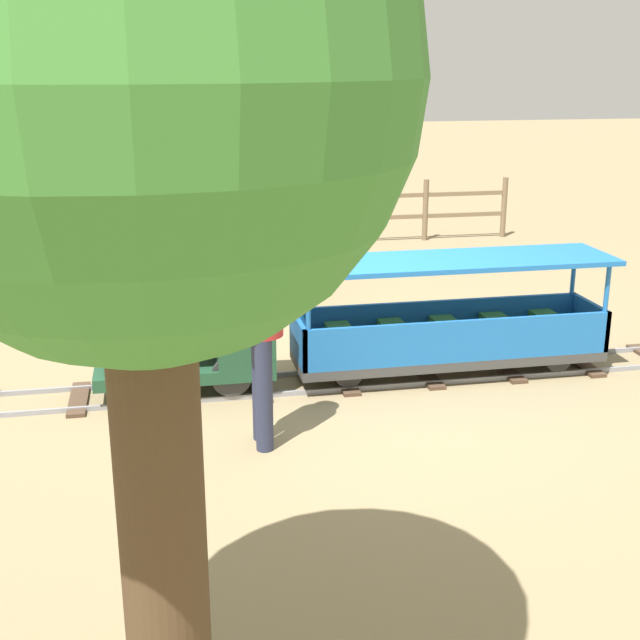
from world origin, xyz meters
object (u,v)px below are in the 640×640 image
at_px(conductor_person, 261,313).
at_px(park_bench, 291,260).
at_px(locomotive, 193,335).
at_px(oak_tree_near, 135,96).
at_px(passenger_car, 449,327).

xyz_separation_m(conductor_person, park_bench, (3.81, -0.83, -0.54)).
relative_size(locomotive, oak_tree_near, 0.43).
xyz_separation_m(locomotive, passenger_car, (0.00, -2.12, -0.06)).
distance_m(conductor_person, oak_tree_near, 3.23).
height_order(locomotive, passenger_car, locomotive).
relative_size(conductor_person, park_bench, 1.20).
bearing_deg(park_bench, conductor_person, 167.68).
xyz_separation_m(conductor_person, oak_tree_near, (-2.77, 0.69, 1.51)).
bearing_deg(conductor_person, oak_tree_near, 165.99).
distance_m(conductor_person, park_bench, 3.94).
xyz_separation_m(locomotive, park_bench, (2.76, -1.24, -0.07)).
bearing_deg(passenger_car, park_bench, 17.70).
relative_size(locomotive, park_bench, 1.07).
bearing_deg(locomotive, conductor_person, -158.83).
height_order(passenger_car, conductor_person, conductor_person).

